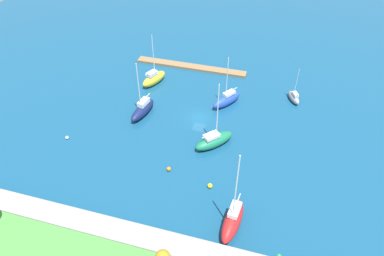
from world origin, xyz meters
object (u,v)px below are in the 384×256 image
sailboat_green_lone_south (214,140)px  mooring_buoy_yellow (210,186)px  sailboat_yellow_center_basin (154,78)px  sailboat_gray_inner_mooring (294,97)px  mooring_buoy_white (67,138)px  sailboat_navy_east_end (143,109)px  sailboat_blue_near_pier (227,100)px  sailboat_red_outer_mooring (233,220)px  mooring_buoy_orange (169,169)px  pier_dock (191,67)px

sailboat_green_lone_south → mooring_buoy_yellow: size_ratio=16.33×
sailboat_green_lone_south → sailboat_yellow_center_basin: sailboat_green_lone_south is taller
sailboat_gray_inner_mooring → mooring_buoy_white: size_ratio=12.05×
sailboat_yellow_center_basin → mooring_buoy_yellow: size_ratio=14.57×
sailboat_gray_inner_mooring → mooring_buoy_yellow: 30.50m
sailboat_navy_east_end → sailboat_blue_near_pier: bearing=127.1°
sailboat_green_lone_south → sailboat_yellow_center_basin: 24.14m
sailboat_green_lone_south → mooring_buoy_white: 27.65m
sailboat_blue_near_pier → sailboat_navy_east_end: (15.74, 7.89, -0.04)m
sailboat_red_outer_mooring → mooring_buoy_white: bearing=-101.3°
sailboat_gray_inner_mooring → mooring_buoy_orange: bearing=116.7°
pier_dock → mooring_buoy_yellow: 37.79m
sailboat_green_lone_south → sailboat_blue_near_pier: 12.92m
sailboat_green_lone_south → sailboat_yellow_center_basin: (17.82, -16.28, 0.16)m
sailboat_yellow_center_basin → sailboat_red_outer_mooring: size_ratio=0.78×
sailboat_green_lone_south → mooring_buoy_orange: (5.97, 8.28, -0.89)m
mooring_buoy_orange → mooring_buoy_yellow: mooring_buoy_yellow is taller
sailboat_green_lone_south → sailboat_blue_near_pier: sailboat_green_lone_south is taller
pier_dock → sailboat_navy_east_end: size_ratio=2.24×
sailboat_navy_east_end → mooring_buoy_white: bearing=-34.7°
mooring_buoy_white → sailboat_gray_inner_mooring: bearing=-149.0°
sailboat_blue_near_pier → sailboat_navy_east_end: 17.61m
pier_dock → sailboat_gray_inner_mooring: bearing=164.1°
sailboat_red_outer_mooring → mooring_buoy_white: (33.61, -10.50, -1.34)m
pier_dock → sailboat_red_outer_mooring: 45.58m
pier_dock → mooring_buoy_white: bearing=63.9°
sailboat_blue_near_pier → mooring_buoy_yellow: (-2.00, 22.91, -0.90)m
mooring_buoy_orange → mooring_buoy_yellow: bearing=167.4°
sailboat_red_outer_mooring → mooring_buoy_orange: (12.58, -8.11, -1.29)m
pier_dock → sailboat_gray_inner_mooring: (-24.90, 7.07, 0.64)m
mooring_buoy_yellow → mooring_buoy_white: size_ratio=1.28×
pier_dock → sailboat_blue_near_pier: (-11.41, 12.41, 1.03)m
sailboat_red_outer_mooring → sailboat_navy_east_end: bearing=-127.4°
sailboat_green_lone_south → pier_dock: bearing=66.8°
sailboat_gray_inner_mooring → mooring_buoy_yellow: sailboat_gray_inner_mooring is taller
pier_dock → sailboat_red_outer_mooring: (-18.32, 41.71, 1.37)m
sailboat_gray_inner_mooring → sailboat_navy_east_end: bearing=86.9°
mooring_buoy_white → sailboat_green_lone_south: bearing=-167.7°
sailboat_blue_near_pier → mooring_buoy_orange: (5.68, 21.19, -0.94)m
sailboat_green_lone_south → sailboat_navy_east_end: size_ratio=1.10×
pier_dock → sailboat_yellow_center_basin: sailboat_yellow_center_basin is taller
sailboat_gray_inner_mooring → mooring_buoy_orange: 32.74m
sailboat_yellow_center_basin → mooring_buoy_white: size_ratio=18.64×
sailboat_blue_near_pier → mooring_buoy_yellow: bearing=40.1°
sailboat_green_lone_south → sailboat_gray_inner_mooring: bearing=6.1°
sailboat_navy_east_end → mooring_buoy_yellow: bearing=60.2°
pier_dock → sailboat_navy_east_end: 20.78m
sailboat_yellow_center_basin → sailboat_navy_east_end: bearing=-148.1°
sailboat_yellow_center_basin → mooring_buoy_orange: size_ratio=16.06×
sailboat_blue_near_pier → mooring_buoy_orange: 21.96m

